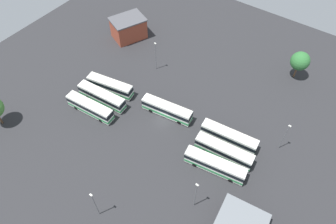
% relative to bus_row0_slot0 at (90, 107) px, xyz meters
% --- Properties ---
extents(ground_plane, '(112.79, 112.79, 0.00)m').
position_rel_bus_row0_slot0_xyz_m(ground_plane, '(15.53, 7.85, -1.91)').
color(ground_plane, '#28282B').
extents(bus_row0_slot0, '(12.45, 3.45, 3.61)m').
position_rel_bus_row0_slot0_xyz_m(bus_row0_slot0, '(0.00, 0.00, 0.00)').
color(bus_row0_slot0, silver).
rests_on(bus_row0_slot0, ground_plane).
extents(bus_row0_slot1, '(12.96, 3.43, 3.61)m').
position_rel_bus_row0_slot0_xyz_m(bus_row0_slot1, '(-0.10, 4.16, 0.00)').
color(bus_row0_slot1, silver).
rests_on(bus_row0_slot1, ground_plane).
extents(bus_row0_slot2, '(12.31, 4.59, 3.61)m').
position_rel_bus_row0_slot0_xyz_m(bus_row0_slot2, '(-0.80, 7.99, -0.00)').
color(bus_row0_slot2, silver).
rests_on(bus_row0_slot2, ground_plane).
extents(bus_row1_slot2, '(12.59, 4.14, 3.61)m').
position_rel_bus_row0_slot0_xyz_m(bus_row1_slot2, '(15.30, 10.00, 0.00)').
color(bus_row1_slot2, silver).
rests_on(bus_row1_slot2, ground_plane).
extents(bus_row2_slot0, '(13.19, 4.42, 3.61)m').
position_rel_bus_row0_slot0_xyz_m(bus_row2_slot0, '(31.95, 3.70, 0.00)').
color(bus_row2_slot0, silver).
rests_on(bus_row2_slot0, ground_plane).
extents(bus_row2_slot1, '(12.90, 3.72, 3.61)m').
position_rel_bus_row0_slot0_xyz_m(bus_row2_slot1, '(31.82, 7.72, 0.00)').
color(bus_row2_slot1, silver).
rests_on(bus_row2_slot1, ground_plane).
extents(bus_row2_slot2, '(12.87, 3.76, 3.61)m').
position_rel_bus_row0_slot0_xyz_m(bus_row2_slot2, '(30.97, 11.55, 0.00)').
color(bus_row2_slot2, silver).
rests_on(bus_row2_slot2, ground_plane).
extents(depot_building, '(10.33, 11.54, 6.30)m').
position_rel_bus_row0_slot0_xyz_m(depot_building, '(-11.25, 27.87, 1.26)').
color(depot_building, '#99422D').
rests_on(depot_building, ground_plane).
extents(maintenance_shelter, '(9.27, 7.86, 3.95)m').
position_rel_bus_row0_slot0_xyz_m(maintenance_shelter, '(41.81, -4.22, 1.85)').
color(maintenance_shelter, slate).
rests_on(maintenance_shelter, ground_plane).
extents(lamp_post_mid_lot, '(0.56, 0.28, 8.62)m').
position_rel_bus_row0_slot0_xyz_m(lamp_post_mid_lot, '(18.80, -17.23, 2.82)').
color(lamp_post_mid_lot, slate).
rests_on(lamp_post_mid_lot, ground_plane).
extents(lamp_post_near_entrance, '(0.56, 0.28, 8.22)m').
position_rel_bus_row0_slot0_xyz_m(lamp_post_near_entrance, '(40.96, 16.67, 2.62)').
color(lamp_post_near_entrance, slate).
rests_on(lamp_post_near_entrance, ground_plane).
extents(lamp_post_by_building, '(0.56, 0.28, 8.75)m').
position_rel_bus_row0_slot0_xyz_m(lamp_post_by_building, '(3.65, 21.33, 2.88)').
color(lamp_post_by_building, slate).
rests_on(lamp_post_by_building, ground_plane).
extents(lamp_post_far_corner, '(0.56, 0.28, 8.92)m').
position_rel_bus_row0_slot0_xyz_m(lamp_post_far_corner, '(32.63, -5.32, 2.97)').
color(lamp_post_far_corner, slate).
rests_on(lamp_post_far_corner, ground_plane).
extents(tree_northeast, '(4.82, 4.82, 7.88)m').
position_rel_bus_row0_slot0_xyz_m(tree_northeast, '(35.34, 40.09, 3.54)').
color(tree_northeast, brown).
rests_on(tree_northeast, ground_plane).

